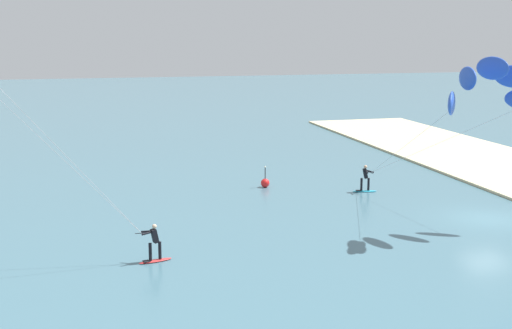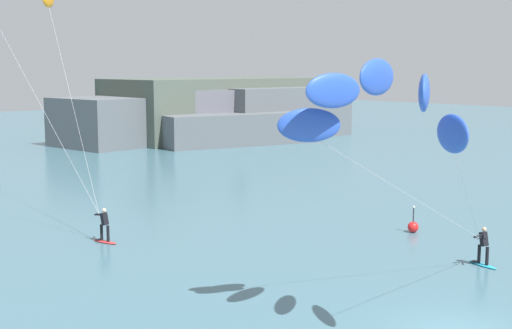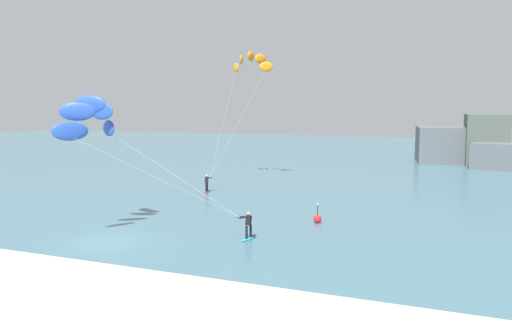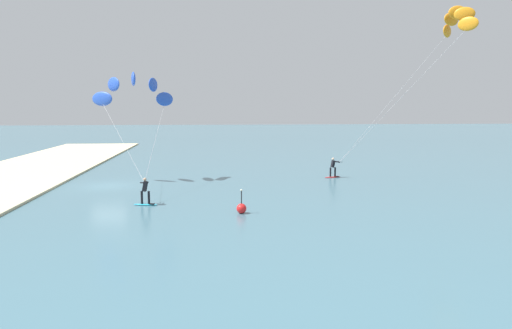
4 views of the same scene
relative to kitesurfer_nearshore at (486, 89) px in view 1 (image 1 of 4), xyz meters
The scene contains 3 objects.
ground_plane 7.52m from the kitesurfer_nearshore, 44.06° to the right, with size 240.00×240.00×0.00m, color #426B7A.
kitesurfer_nearshore is the anchor object (origin of this frame).
marker_buoy 15.91m from the kitesurfer_nearshore, 31.86° to the left, with size 0.56×0.56×1.38m.
Camera 1 is at (-31.62, 21.00, 9.82)m, focal length 49.11 mm.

